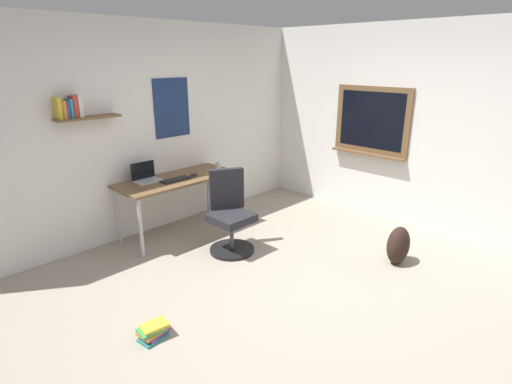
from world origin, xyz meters
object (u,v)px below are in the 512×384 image
keyboard (175,180)px  computer_mouse (194,175)px  backpack (398,245)px  coffee_mug (218,165)px  desk (177,183)px  book_stack_on_floor (153,331)px  office_chair (230,217)px  laptop (146,177)px

keyboard → computer_mouse: bearing=0.0°
keyboard → backpack: 2.70m
coffee_mug → backpack: (0.55, -2.36, -0.57)m
desk → backpack: desk is taller
computer_mouse → coffee_mug: 0.45m
keyboard → computer_mouse: computer_mouse is taller
desk → book_stack_on_floor: (-1.37, -1.58, -0.61)m
backpack → book_stack_on_floor: backpack is taller
keyboard → computer_mouse: size_ratio=3.56×
keyboard → coffee_mug: coffee_mug is taller
office_chair → backpack: office_chair is taller
keyboard → backpack: size_ratio=0.86×
backpack → laptop: bearing=121.1°
keyboard → coffee_mug: 0.73m
office_chair → computer_mouse: office_chair is taller
coffee_mug → backpack: bearing=-77.0°
keyboard → computer_mouse: (0.28, 0.00, 0.01)m
backpack → office_chair: bearing=124.2°
laptop → book_stack_on_floor: bearing=-120.9°
desk → coffee_mug: 0.66m
computer_mouse → backpack: computer_mouse is taller
keyboard → backpack: bearing=-61.2°
desk → backpack: (1.20, -2.40, -0.45)m
desk → laptop: 0.39m
office_chair → computer_mouse: 0.83m
laptop → coffee_mug: (0.99, -0.18, -0.01)m
office_chair → laptop: (-0.48, 0.99, 0.38)m
desk → book_stack_on_floor: 2.18m
backpack → computer_mouse: bearing=113.2°
desk → keyboard: keyboard is taller
coffee_mug → book_stack_on_floor: coffee_mug is taller
desk → book_stack_on_floor: desk is taller
office_chair → keyboard: office_chair is taller
desk → office_chair: size_ratio=1.59×
backpack → book_stack_on_floor: (-2.57, 0.82, -0.15)m
keyboard → coffee_mug: bearing=3.9°
desk → backpack: bearing=-63.4°
coffee_mug → desk: bearing=177.3°
computer_mouse → coffee_mug: (0.45, 0.05, 0.03)m
coffee_mug → office_chair: bearing=-122.8°
office_chair → backpack: size_ratio=2.21×
laptop → computer_mouse: size_ratio=2.98×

